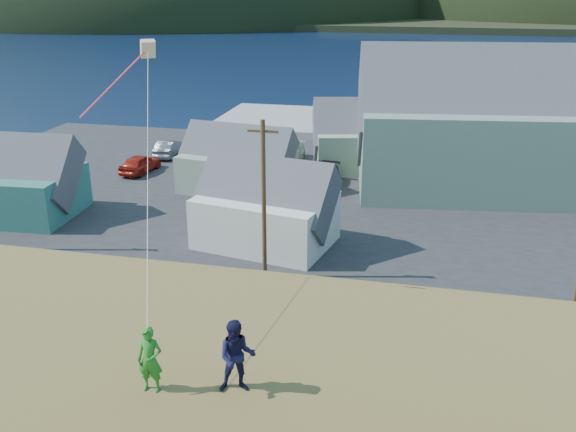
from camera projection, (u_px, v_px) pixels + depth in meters
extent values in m
plane|color=#0A1638|center=(332.00, 298.00, 33.07)|extent=(900.00, 900.00, 0.00)
cube|color=#4C3D19|center=(325.00, 316.00, 31.22)|extent=(110.00, 8.00, 0.10)
cube|color=#28282B|center=(368.00, 195.00, 48.58)|extent=(72.00, 36.00, 0.12)
cube|color=gray|center=(336.00, 123.00, 70.71)|extent=(26.00, 14.00, 0.90)
cube|color=black|center=(433.00, 8.00, 334.22)|extent=(900.00, 320.00, 2.00)
ellipsoid|color=black|center=(1.00, 5.00, 334.14)|extent=(240.00, 216.00, 108.00)
ellipsoid|color=black|center=(165.00, 9.00, 294.98)|extent=(260.00, 234.00, 143.00)
ellipsoid|color=black|center=(390.00, 8.00, 310.64)|extent=(200.00, 180.00, 100.00)
cube|color=#2F6C6F|center=(14.00, 193.00, 43.90)|extent=(8.66, 6.72, 3.11)
cube|color=#47474C|center=(9.00, 160.00, 43.07)|extent=(9.14, 6.52, 5.99)
cube|color=gray|center=(237.00, 172.00, 49.18)|extent=(8.67, 6.38, 2.85)
cube|color=#47474C|center=(237.00, 145.00, 48.44)|extent=(9.15, 6.32, 5.22)
cube|color=silver|center=(266.00, 220.00, 39.11)|extent=(8.62, 6.88, 3.09)
cube|color=#47474C|center=(265.00, 184.00, 38.30)|extent=(9.10, 6.88, 5.41)
cube|color=gray|center=(376.00, 148.00, 55.07)|extent=(11.52, 8.47, 3.31)
cube|color=#47474C|center=(378.00, 118.00, 54.17)|extent=(11.99, 8.51, 6.14)
cylinder|color=#47331E|center=(264.00, 202.00, 33.70)|extent=(0.24, 0.24, 8.72)
imported|color=silver|center=(265.00, 171.00, 51.97)|extent=(2.44, 4.92, 1.34)
imported|color=silver|center=(287.00, 154.00, 56.80)|extent=(2.71, 5.43, 1.51)
imported|color=black|center=(320.00, 178.00, 49.93)|extent=(2.81, 5.54, 1.54)
imported|color=slate|center=(168.00, 148.00, 58.76)|extent=(2.06, 4.66, 1.49)
imported|color=navy|center=(376.00, 182.00, 49.11)|extent=(2.03, 4.30, 1.42)
imported|color=#AA2014|center=(140.00, 163.00, 53.81)|extent=(2.31, 4.71, 1.54)
imported|color=#237B21|center=(150.00, 360.00, 13.54)|extent=(0.58, 0.41, 1.50)
imported|color=#151437|center=(237.00, 357.00, 13.50)|extent=(0.95, 0.83, 1.66)
cube|color=beige|center=(148.00, 49.00, 20.57)|extent=(0.61, 0.60, 0.60)
cylinder|color=#F13F65|center=(115.00, 82.00, 19.87)|extent=(0.06, 0.06, 3.31)
cylinder|color=white|center=(148.00, 158.00, 16.92)|extent=(0.02, 0.02, 10.73)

